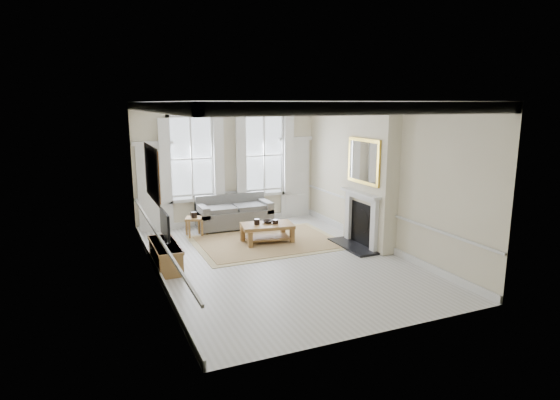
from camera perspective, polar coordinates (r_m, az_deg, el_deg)
name	(u,v)px	position (r m, az deg, el deg)	size (l,w,h in m)	color
floor	(279,261)	(10.28, -0.11, -7.41)	(7.20, 7.20, 0.00)	#B7B5AD
ceiling	(279,102)	(9.71, -0.12, 11.90)	(7.20, 7.20, 0.00)	white
back_wall	(228,164)	(13.21, -6.31, 4.39)	(5.20, 5.20, 0.00)	beige
left_wall	(153,193)	(9.17, -15.22, 0.81)	(7.20, 7.20, 0.00)	beige
right_wall	(382,176)	(11.13, 12.30, 2.82)	(7.20, 7.20, 0.00)	beige
window_left	(191,159)	(12.87, -10.75, 4.96)	(1.26, 0.20, 2.20)	#B2BCC6
window_right	(264,155)	(13.48, -1.98, 5.46)	(1.26, 0.20, 2.20)	#B2BCC6
door_left	(155,189)	(12.81, -14.99, 1.34)	(0.90, 0.08, 2.30)	silver
door_right	(295,179)	(13.98, 1.85, 2.58)	(0.90, 0.08, 2.30)	silver
painting	(152,173)	(9.41, -15.37, 3.23)	(0.05, 1.66, 1.06)	#B6781F
chimney_breast	(370,176)	(11.19, 10.97, 2.93)	(0.35, 1.70, 3.38)	beige
hearth	(353,246)	(11.34, 8.86, -5.58)	(0.55, 1.50, 0.05)	black
fireplace	(361,217)	(11.25, 9.83, -2.01)	(0.21, 1.45, 1.33)	silver
mirror	(363,161)	(11.03, 10.12, 4.66)	(0.06, 1.26, 1.06)	gold
sofa	(234,214)	(12.97, -5.67, -1.70)	(1.98, 0.97, 0.89)	#5C5C5A
side_table	(194,221)	(12.23, -10.45, -2.57)	(0.53, 0.53, 0.50)	brown
rug	(267,242)	(11.58, -1.56, -5.13)	(3.50, 2.60, 0.02)	#A38054
coffee_table	(267,227)	(11.48, -1.57, -3.34)	(1.35, 0.92, 0.47)	brown
ceramic_pot_a	(257,222)	(11.40, -2.83, -2.68)	(0.14, 0.14, 0.14)	black
ceramic_pot_b	(276,222)	(11.47, -0.55, -2.66)	(0.14, 0.14, 0.10)	black
bowl	(268,222)	(11.56, -1.53, -2.65)	(0.26, 0.26, 0.06)	black
tv_stand	(165,255)	(10.10, -13.79, -6.58)	(0.47, 1.45, 0.52)	brown
tv	(165,225)	(9.92, -13.84, -2.98)	(0.08, 0.90, 0.68)	black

